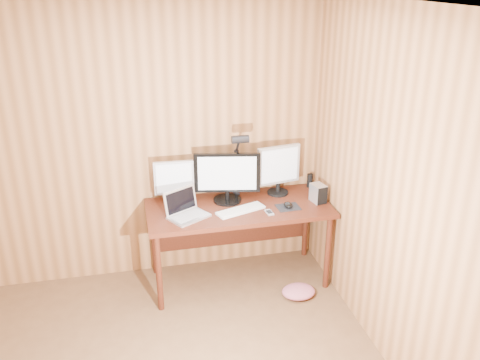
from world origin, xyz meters
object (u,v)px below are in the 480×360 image
object	(u,v)px
laptop	(185,210)
mouse	(288,205)
monitor_right	(279,168)
hard_drive	(318,193)
monitor_center	(227,177)
phone	(269,212)
speaker	(310,181)
monitor_left	(174,181)
keyboard	(241,210)
desk_lamp	(238,156)
desk	(237,215)

from	to	relation	value
laptop	mouse	bearing A→B (deg)	-32.53
monitor_right	hard_drive	bearing A→B (deg)	-50.35
monitor_center	mouse	distance (m)	0.59
phone	hard_drive	bearing A→B (deg)	9.14
monitor_right	speaker	size ratio (longest dim) A/B	3.53
monitor_left	mouse	world-z (taller)	monitor_left
speaker	laptop	bearing A→B (deg)	-163.98
mouse	monitor_center	bearing A→B (deg)	155.66
monitor_center	hard_drive	xyz separation A→B (m)	(0.78, -0.19, -0.15)
keyboard	monitor_center	bearing A→B (deg)	87.57
hard_drive	phone	size ratio (longest dim) A/B	1.49
monitor_center	monitor_right	distance (m)	0.49
monitor_left	keyboard	size ratio (longest dim) A/B	0.87
keyboard	hard_drive	size ratio (longest dim) A/B	2.73
monitor_left	monitor_right	size ratio (longest dim) A/B	0.85
monitor_left	laptop	world-z (taller)	monitor_left
desk_lamp	keyboard	bearing A→B (deg)	-109.01
laptop	keyboard	size ratio (longest dim) A/B	0.88
desk	monitor_center	size ratio (longest dim) A/B	2.79
desk	laptop	size ratio (longest dim) A/B	4.04
hard_drive	phone	bearing A→B (deg)	-176.87
desk	desk_lamp	bearing A→B (deg)	70.78
speaker	desk_lamp	xyz separation A→B (m)	(-0.71, -0.09, 0.34)
monitor_center	mouse	world-z (taller)	monitor_center
monitor_right	laptop	distance (m)	0.95
monitor_left	speaker	xyz separation A→B (m)	(1.29, 0.08, -0.14)
phone	laptop	bearing A→B (deg)	165.79
monitor_center	desk_lamp	bearing A→B (deg)	35.24
monitor_left	speaker	distance (m)	1.30
monitor_left	phone	distance (m)	0.87
monitor_left	mouse	bearing A→B (deg)	-15.29
desk	monitor_center	distance (m)	0.37
laptop	mouse	size ratio (longest dim) A/B	3.51
desk	phone	bearing A→B (deg)	-49.45
keyboard	desk_lamp	xyz separation A→B (m)	(0.04, 0.28, 0.39)
laptop	mouse	distance (m)	0.89
monitor_right	mouse	distance (m)	0.38
phone	monitor_left	bearing A→B (deg)	147.61
monitor_right	desk_lamp	distance (m)	0.41
monitor_center	keyboard	world-z (taller)	monitor_center
monitor_right	speaker	bearing A→B (deg)	3.17
keyboard	phone	world-z (taller)	keyboard
laptop	keyboard	xyz separation A→B (m)	(0.47, -0.01, -0.05)
monitor_center	mouse	size ratio (longest dim) A/B	5.09
monitor_left	mouse	distance (m)	1.02
speaker	desk_lamp	world-z (taller)	desk_lamp
desk	hard_drive	bearing A→B (deg)	-10.58
monitor_center	laptop	bearing A→B (deg)	-140.57
laptop	keyboard	distance (m)	0.47
laptop	desk_lamp	size ratio (longest dim) A/B	0.61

